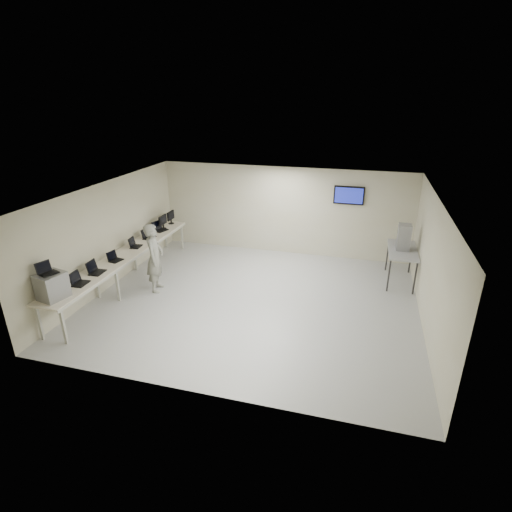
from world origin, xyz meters
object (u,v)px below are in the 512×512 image
(equipment_box, at_px, (52,286))
(soldier, at_px, (155,258))
(workbench, at_px, (125,256))
(side_table, at_px, (402,252))

(equipment_box, xyz_separation_m, soldier, (0.99, 2.49, -0.26))
(workbench, relative_size, soldier, 3.26)
(soldier, distance_m, side_table, 6.65)
(workbench, xyz_separation_m, equipment_box, (-0.06, -2.57, 0.35))
(equipment_box, relative_size, side_table, 0.35)
(workbench, relative_size, side_table, 3.74)
(side_table, bearing_deg, soldier, -160.31)
(side_table, bearing_deg, workbench, -163.32)
(workbench, height_order, side_table, side_table)
(equipment_box, xyz_separation_m, side_table, (7.25, 4.73, -0.28))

